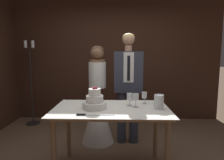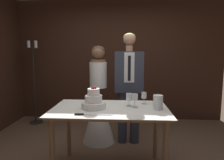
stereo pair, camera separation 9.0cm
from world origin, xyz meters
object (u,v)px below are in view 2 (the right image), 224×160
at_px(cake_table, 110,115).
at_px(cake_knife, 86,114).
at_px(wine_glass_far, 144,96).
at_px(bride, 99,107).
at_px(candle_stand, 34,85).
at_px(wine_glass_middle, 129,97).
at_px(groom, 129,83).
at_px(tiered_cake, 94,101).
at_px(hurricane_candle, 158,102).
at_px(wine_glass_near, 135,98).

bearing_deg(cake_table, cake_knife, -128.77).
xyz_separation_m(cake_knife, wine_glass_far, (0.67, 0.53, 0.10)).
xyz_separation_m(bride, candle_stand, (-1.47, 0.83, 0.24)).
distance_m(wine_glass_middle, candle_stand, 2.49).
xyz_separation_m(cake_table, cake_knife, (-0.24, -0.30, 0.10)).
height_order(wine_glass_far, groom, groom).
bearing_deg(tiered_cake, hurricane_candle, -0.38).
distance_m(tiered_cake, groom, 0.96).
xyz_separation_m(cake_table, groom, (0.25, 0.83, 0.28)).
bearing_deg(cake_table, wine_glass_near, 9.83).
relative_size(cake_knife, groom, 0.23).
xyz_separation_m(cake_knife, wine_glass_middle, (0.47, 0.42, 0.10)).
xyz_separation_m(wine_glass_near, hurricane_candle, (0.27, -0.07, -0.04)).
relative_size(cake_table, wine_glass_near, 8.33).
bearing_deg(wine_glass_near, bride, 125.44).
bearing_deg(wine_glass_far, groom, 107.14).
bearing_deg(candle_stand, wine_glass_near, -38.55).
bearing_deg(candle_stand, bride, -29.53).
xyz_separation_m(wine_glass_far, bride, (-0.68, 0.60, -0.33)).
bearing_deg(groom, wine_glass_near, -85.89).
height_order(hurricane_candle, bride, bride).
bearing_deg(groom, bride, 179.91).
distance_m(cake_table, wine_glass_far, 0.53).
height_order(tiered_cake, wine_glass_far, tiered_cake).
bearing_deg(bride, tiered_cake, -86.56).
xyz_separation_m(hurricane_candle, candle_stand, (-2.29, 1.68, -0.07)).
height_order(wine_glass_near, hurricane_candle, hurricane_candle).
bearing_deg(candle_stand, groom, -22.92).
xyz_separation_m(tiered_cake, hurricane_candle, (0.78, -0.01, -0.00)).
bearing_deg(hurricane_candle, candle_stand, 143.76).
xyz_separation_m(groom, candle_stand, (-1.97, 0.83, -0.17)).
distance_m(wine_glass_middle, groom, 0.72).
bearing_deg(wine_glass_far, candle_stand, 146.34).
height_order(wine_glass_middle, wine_glass_far, wine_glass_middle).
xyz_separation_m(cake_knife, candle_stand, (-1.48, 1.96, 0.01)).
height_order(cake_knife, wine_glass_far, wine_glass_far).
bearing_deg(bride, candle_stand, 150.47).
relative_size(cake_knife, candle_stand, 0.24).
relative_size(cake_table, cake_knife, 3.41).
height_order(cake_table, hurricane_candle, hurricane_candle).
relative_size(wine_glass_near, hurricane_candle, 0.98).
distance_m(cake_table, cake_knife, 0.40).
bearing_deg(wine_glass_near, wine_glass_middle, 137.43).
distance_m(wine_glass_middle, wine_glass_far, 0.23).
bearing_deg(hurricane_candle, wine_glass_far, 119.87).
xyz_separation_m(cake_table, wine_glass_far, (0.44, 0.23, 0.21)).
bearing_deg(cake_knife, groom, 64.06).
bearing_deg(tiered_cake, wine_glass_middle, 16.76).
distance_m(cake_knife, hurricane_candle, 0.87).
bearing_deg(candle_stand, wine_glass_far, -33.66).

